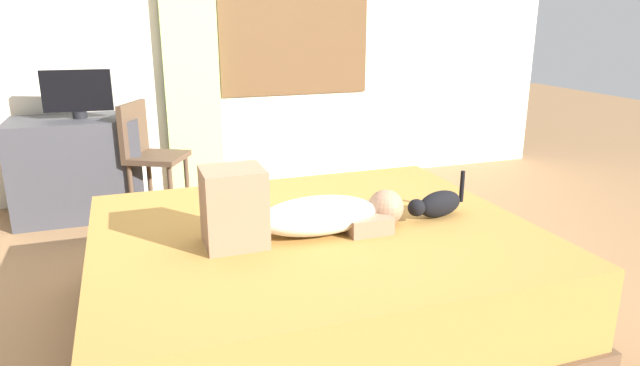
{
  "coord_description": "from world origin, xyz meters",
  "views": [
    {
      "loc": [
        -0.75,
        -2.39,
        1.46
      ],
      "look_at": [
        0.14,
        0.15,
        0.66
      ],
      "focal_mm": 31.58,
      "sensor_mm": 36.0,
      "label": 1
    }
  ],
  "objects_px": {
    "bed": "(314,277)",
    "person_lying": "(297,212)",
    "cup": "(120,114)",
    "cat": "(437,204)",
    "desk": "(78,168)",
    "chair_by_desk": "(148,151)",
    "tv_monitor": "(77,93)"
  },
  "relations": [
    {
      "from": "person_lying",
      "to": "tv_monitor",
      "type": "bearing_deg",
      "value": 114.68
    },
    {
      "from": "cup",
      "to": "chair_by_desk",
      "type": "relative_size",
      "value": 0.1
    },
    {
      "from": "person_lying",
      "to": "cup",
      "type": "relative_size",
      "value": 10.5
    },
    {
      "from": "desk",
      "to": "cup",
      "type": "distance_m",
      "value": 0.56
    },
    {
      "from": "person_lying",
      "to": "desk",
      "type": "xyz_separation_m",
      "value": [
        -1.05,
        2.16,
        -0.25
      ]
    },
    {
      "from": "cat",
      "to": "desk",
      "type": "xyz_separation_m",
      "value": [
        -1.77,
        2.15,
        -0.21
      ]
    },
    {
      "from": "bed",
      "to": "cat",
      "type": "bearing_deg",
      "value": -6.47
    },
    {
      "from": "bed",
      "to": "person_lying",
      "type": "xyz_separation_m",
      "value": [
        -0.11,
        -0.08,
        0.37
      ]
    },
    {
      "from": "cup",
      "to": "chair_by_desk",
      "type": "xyz_separation_m",
      "value": [
        0.16,
        -0.03,
        -0.28
      ]
    },
    {
      "from": "tv_monitor",
      "to": "chair_by_desk",
      "type": "xyz_separation_m",
      "value": [
        0.44,
        -0.21,
        -0.41
      ]
    },
    {
      "from": "cup",
      "to": "desk",
      "type": "bearing_deg",
      "value": 151.63
    },
    {
      "from": "cup",
      "to": "tv_monitor",
      "type": "bearing_deg",
      "value": 146.98
    },
    {
      "from": "cup",
      "to": "bed",
      "type": "bearing_deg",
      "value": -66.71
    },
    {
      "from": "cup",
      "to": "cat",
      "type": "bearing_deg",
      "value": -54.0
    },
    {
      "from": "bed",
      "to": "cup",
      "type": "bearing_deg",
      "value": 113.29
    },
    {
      "from": "desk",
      "to": "tv_monitor",
      "type": "height_order",
      "value": "tv_monitor"
    },
    {
      "from": "bed",
      "to": "cup",
      "type": "distance_m",
      "value": 2.14
    },
    {
      "from": "person_lying",
      "to": "cat",
      "type": "relative_size",
      "value": 2.67
    },
    {
      "from": "bed",
      "to": "cat",
      "type": "height_order",
      "value": "cat"
    },
    {
      "from": "desk",
      "to": "cup",
      "type": "height_order",
      "value": "cup"
    },
    {
      "from": "person_lying",
      "to": "cup",
      "type": "xyz_separation_m",
      "value": [
        -0.71,
        1.98,
        0.16
      ]
    },
    {
      "from": "cat",
      "to": "cup",
      "type": "xyz_separation_m",
      "value": [
        -1.43,
        1.97,
        0.21
      ]
    },
    {
      "from": "desk",
      "to": "cup",
      "type": "xyz_separation_m",
      "value": [
        0.34,
        -0.18,
        0.41
      ]
    },
    {
      "from": "bed",
      "to": "person_lying",
      "type": "height_order",
      "value": "person_lying"
    },
    {
      "from": "cat",
      "to": "chair_by_desk",
      "type": "bearing_deg",
      "value": 123.11
    },
    {
      "from": "bed",
      "to": "person_lying",
      "type": "distance_m",
      "value": 0.39
    },
    {
      "from": "bed",
      "to": "tv_monitor",
      "type": "relative_size",
      "value": 4.29
    },
    {
      "from": "bed",
      "to": "person_lying",
      "type": "bearing_deg",
      "value": -143.43
    },
    {
      "from": "tv_monitor",
      "to": "desk",
      "type": "bearing_deg",
      "value": 180.0
    },
    {
      "from": "cat",
      "to": "bed",
      "type": "bearing_deg",
      "value": 173.53
    },
    {
      "from": "bed",
      "to": "cup",
      "type": "height_order",
      "value": "cup"
    },
    {
      "from": "person_lying",
      "to": "desk",
      "type": "relative_size",
      "value": 1.04
    }
  ]
}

